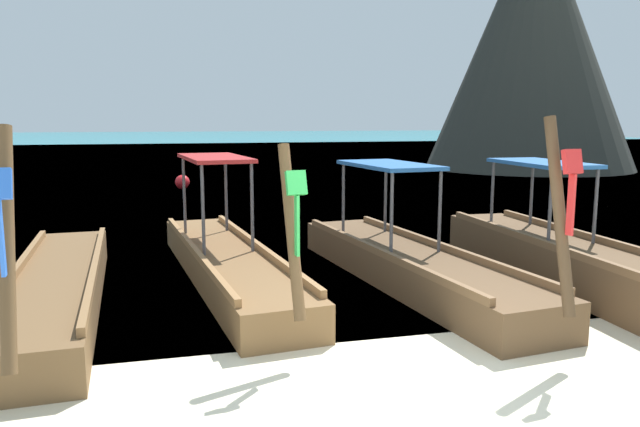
# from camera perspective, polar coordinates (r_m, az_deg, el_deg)

# --- Properties ---
(ground) EXTENTS (120.00, 120.00, 0.00)m
(ground) POSITION_cam_1_polar(r_m,az_deg,el_deg) (5.46, 10.29, -17.93)
(ground) COLOR beige
(sea_water) EXTENTS (120.00, 120.00, 0.00)m
(sea_water) POSITION_cam_1_polar(r_m,az_deg,el_deg) (66.24, -12.60, 6.52)
(sea_water) COLOR #147A89
(sea_water) RESTS_ON ground
(longtail_boat_blue_ribbon) EXTENTS (1.36, 6.38, 2.41)m
(longtail_boat_blue_ribbon) POSITION_cam_1_polar(r_m,az_deg,el_deg) (8.66, -23.46, -6.52)
(longtail_boat_blue_ribbon) COLOR brown
(longtail_boat_blue_ribbon) RESTS_ON ground
(longtail_boat_green_ribbon) EXTENTS (1.74, 6.65, 2.21)m
(longtail_boat_green_ribbon) POSITION_cam_1_polar(r_m,az_deg,el_deg) (9.42, -8.73, -4.41)
(longtail_boat_green_ribbon) COLOR brown
(longtail_boat_green_ribbon) RESTS_ON ground
(longtail_boat_red_ribbon) EXTENTS (1.81, 6.26, 2.49)m
(longtail_boat_red_ribbon) POSITION_cam_1_polar(r_m,az_deg,el_deg) (9.20, 8.45, -4.64)
(longtail_boat_red_ribbon) COLOR brown
(longtail_boat_red_ribbon) RESTS_ON ground
(longtail_boat_yellow_ribbon) EXTENTS (1.22, 6.27, 2.59)m
(longtail_boat_yellow_ribbon) POSITION_cam_1_polar(r_m,az_deg,el_deg) (9.84, 21.95, -4.00)
(longtail_boat_yellow_ribbon) COLOR brown
(longtail_boat_yellow_ribbon) RESTS_ON ground
(karst_rock) EXTENTS (11.48, 10.09, 12.70)m
(karst_rock) POSITION_cam_1_polar(r_m,az_deg,el_deg) (33.01, 19.84, 14.67)
(karst_rock) COLOR #2D302B
(karst_rock) RESTS_ON ground
(mooring_buoy_near) EXTENTS (0.50, 0.50, 0.50)m
(mooring_buoy_near) POSITION_cam_1_polar(r_m,az_deg,el_deg) (21.96, -12.81, 2.90)
(mooring_buoy_near) COLOR red
(mooring_buoy_near) RESTS_ON sea_water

